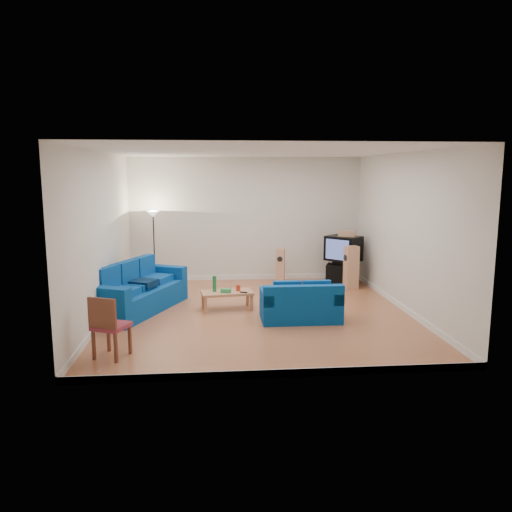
{
  "coord_description": "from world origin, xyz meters",
  "views": [
    {
      "loc": [
        -0.9,
        -9.71,
        2.79
      ],
      "look_at": [
        0.0,
        0.4,
        1.1
      ],
      "focal_mm": 35.0,
      "sensor_mm": 36.0,
      "label": 1
    }
  ],
  "objects": [
    {
      "name": "sofa_loveseat",
      "position": [
        0.77,
        -0.61,
        0.28
      ],
      "size": [
        1.51,
        0.85,
        0.75
      ],
      "rotation": [
        0.0,
        0.0,
        -0.01
      ],
      "color": "navy",
      "rests_on": "ground"
    },
    {
      "name": "centre_speaker",
      "position": [
        2.46,
        2.44,
        1.3
      ],
      "size": [
        0.44,
        0.3,
        0.14
      ],
      "primitive_type": "cube",
      "rotation": [
        0.0,
        0.0,
        -0.37
      ],
      "color": "tan",
      "rests_on": "television"
    },
    {
      "name": "red_canister",
      "position": [
        -0.38,
        0.35,
        0.44
      ],
      "size": [
        0.1,
        0.1,
        0.12
      ],
      "primitive_type": "cylinder",
      "rotation": [
        0.0,
        0.0,
        0.09
      ],
      "color": "red",
      "rests_on": "coffee_table"
    },
    {
      "name": "speaker_left",
      "position": [
        0.81,
        2.59,
        0.46
      ],
      "size": [
        0.27,
        0.31,
        0.91
      ],
      "rotation": [
        0.0,
        0.0,
        -0.23
      ],
      "color": "tan",
      "rests_on": "ground"
    },
    {
      "name": "tissue_box",
      "position": [
        -0.63,
        0.21,
        0.42
      ],
      "size": [
        0.22,
        0.16,
        0.08
      ],
      "primitive_type": "cube",
      "rotation": [
        0.0,
        0.0,
        -0.29
      ],
      "color": "green",
      "rests_on": "coffee_table"
    },
    {
      "name": "dining_chair",
      "position": [
        -2.48,
        -2.3,
        0.55
      ],
      "size": [
        0.62,
        0.62,
        0.98
      ],
      "rotation": [
        0.0,
        0.0,
        -0.4
      ],
      "color": "brown",
      "rests_on": "ground"
    },
    {
      "name": "floor_lamp",
      "position": [
        -2.34,
        2.7,
        1.54
      ],
      "size": [
        0.32,
        0.32,
        1.87
      ],
      "color": "black",
      "rests_on": "ground"
    },
    {
      "name": "room",
      "position": [
        0.0,
        0.0,
        1.54
      ],
      "size": [
        6.01,
        6.51,
        3.21
      ],
      "color": "#984F2F",
      "rests_on": "ground"
    },
    {
      "name": "remote",
      "position": [
        -0.27,
        0.17,
        0.39
      ],
      "size": [
        0.16,
        0.09,
        0.02
      ],
      "primitive_type": "cube",
      "rotation": [
        0.0,
        0.0,
        -0.31
      ],
      "color": "black",
      "rests_on": "coffee_table"
    },
    {
      "name": "coffee_table",
      "position": [
        -0.61,
        0.31,
        0.33
      ],
      "size": [
        1.1,
        0.65,
        0.38
      ],
      "rotation": [
        0.0,
        0.0,
        0.12
      ],
      "color": "tan",
      "rests_on": "ground"
    },
    {
      "name": "tv_stand",
      "position": [
        2.4,
        2.49,
        0.25
      ],
      "size": [
        0.92,
        0.71,
        0.49
      ],
      "primitive_type": "cube",
      "rotation": [
        0.0,
        0.0,
        -0.37
      ],
      "color": "black",
      "rests_on": "ground"
    },
    {
      "name": "speaker_right",
      "position": [
        2.45,
        1.9,
        0.53
      ],
      "size": [
        0.36,
        0.3,
        1.05
      ],
      "rotation": [
        0.0,
        0.0,
        -1.39
      ],
      "color": "tan",
      "rests_on": "ground"
    },
    {
      "name": "av_receiver",
      "position": [
        2.42,
        2.54,
        0.55
      ],
      "size": [
        0.58,
        0.56,
        0.11
      ],
      "primitive_type": "cube",
      "rotation": [
        0.0,
        0.0,
        -0.62
      ],
      "color": "black",
      "rests_on": "tv_stand"
    },
    {
      "name": "sofa_three_seat",
      "position": [
        -2.51,
        0.43,
        0.35
      ],
      "size": [
        1.97,
        2.69,
        0.95
      ],
      "rotation": [
        0.0,
        0.0,
        -1.99
      ],
      "color": "navy",
      "rests_on": "ground"
    },
    {
      "name": "bottle",
      "position": [
        -0.86,
        0.34,
        0.54
      ],
      "size": [
        0.09,
        0.09,
        0.33
      ],
      "primitive_type": "cylinder",
      "rotation": [
        0.0,
        0.0,
        0.16
      ],
      "color": "#197233",
      "rests_on": "coffee_table"
    },
    {
      "name": "television",
      "position": [
        2.41,
        2.5,
        0.91
      ],
      "size": [
        0.99,
        0.99,
        0.63
      ],
      "rotation": [
        0.0,
        0.0,
        -0.8
      ],
      "color": "black",
      "rests_on": "av_receiver"
    }
  ]
}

